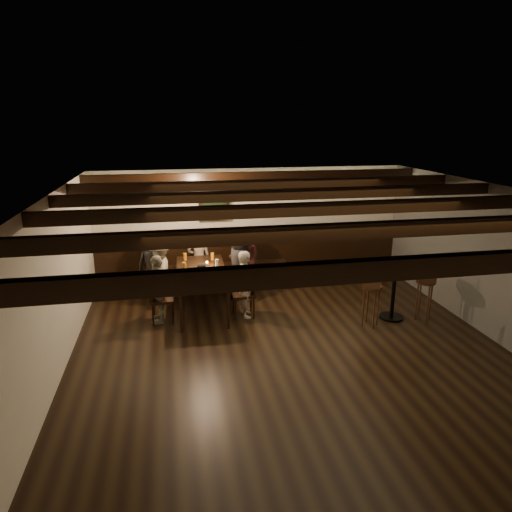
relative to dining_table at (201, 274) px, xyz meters
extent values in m
plane|color=black|center=(1.19, -2.05, -0.67)|extent=(7.00, 7.00, 0.00)
plane|color=black|center=(1.19, -2.05, 1.73)|extent=(7.00, 7.00, 0.00)
plane|color=silver|center=(1.19, 1.45, 0.53)|extent=(6.50, 0.00, 6.50)
plane|color=#565653|center=(4.44, -2.05, 0.53)|extent=(0.00, 7.00, 7.00)
plane|color=silver|center=(-2.06, -2.05, 0.53)|extent=(0.00, 7.00, 7.00)
cube|color=black|center=(1.19, 1.41, -0.12)|extent=(6.50, 0.08, 1.10)
cube|color=black|center=(0.39, 1.15, -0.45)|extent=(3.00, 0.45, 0.45)
cube|color=black|center=(0.39, 1.35, 1.08)|extent=(0.62, 0.12, 0.72)
cube|color=black|center=(0.39, 1.28, 1.08)|extent=(0.50, 0.02, 0.58)
cube|color=black|center=(1.19, -4.95, 1.64)|extent=(6.50, 0.10, 0.16)
cube|color=black|center=(1.19, -3.79, 1.64)|extent=(6.50, 0.10, 0.16)
cube|color=black|center=(1.19, -2.63, 1.64)|extent=(6.50, 0.10, 0.16)
cube|color=black|center=(1.19, -1.47, 1.64)|extent=(6.50, 0.10, 0.16)
cube|color=black|center=(1.19, -0.31, 1.64)|extent=(6.50, 0.10, 0.16)
cube|color=black|center=(1.19, 0.85, 1.64)|extent=(6.50, 0.10, 0.16)
sphere|color=#FFE099|center=(-1.56, 0.83, 1.52)|extent=(0.07, 0.07, 0.07)
sphere|color=#FFE099|center=(-0.19, 0.83, 1.52)|extent=(0.07, 0.07, 0.07)
sphere|color=#FFE099|center=(1.19, 0.83, 1.52)|extent=(0.07, 0.07, 0.07)
sphere|color=#FFE099|center=(2.56, 0.83, 1.52)|extent=(0.07, 0.07, 0.07)
sphere|color=#FFE099|center=(3.94, 0.83, 1.52)|extent=(0.07, 0.07, 0.07)
cube|color=black|center=(0.00, 0.00, 0.03)|extent=(0.93, 1.98, 0.06)
cylinder|color=black|center=(-0.41, -0.91, -0.34)|extent=(0.06, 0.06, 0.68)
cylinder|color=black|center=(-0.36, 0.93, -0.34)|extent=(0.06, 0.06, 0.68)
cylinder|color=black|center=(0.36, -0.93, -0.34)|extent=(0.06, 0.06, 0.68)
cylinder|color=black|center=(0.41, 0.91, -0.34)|extent=(0.06, 0.06, 0.68)
cube|color=black|center=(-0.69, 0.47, -0.26)|extent=(0.41, 0.41, 0.05)
cube|color=black|center=(-0.87, 0.47, -0.02)|extent=(0.05, 0.40, 0.43)
cube|color=black|center=(-0.71, -0.43, -0.27)|extent=(0.40, 0.40, 0.05)
cube|color=black|center=(-0.89, -0.43, -0.03)|extent=(0.05, 0.40, 0.43)
cube|color=black|center=(0.71, 0.43, -0.25)|extent=(0.42, 0.42, 0.05)
cube|color=black|center=(0.90, 0.43, 0.00)|extent=(0.05, 0.41, 0.45)
cube|color=black|center=(0.69, -0.47, -0.26)|extent=(0.41, 0.41, 0.05)
cube|color=black|center=(0.87, -0.47, -0.02)|extent=(0.05, 0.40, 0.43)
imported|color=#242427|center=(-0.88, 0.92, -0.05)|extent=(0.62, 0.41, 1.25)
imported|color=gray|center=(0.03, 1.05, -0.04)|extent=(0.47, 0.32, 1.27)
imported|color=maroon|center=(0.92, 0.88, -0.04)|extent=(0.63, 0.50, 1.28)
imported|color=#A49E8B|center=(-0.74, 0.47, -0.05)|extent=(0.48, 0.81, 1.24)
imported|color=gray|center=(-0.76, -0.43, -0.07)|extent=(0.31, 0.71, 1.20)
imported|color=#28282A|center=(0.76, 0.43, 0.01)|extent=(0.45, 0.68, 1.36)
imported|color=#B4A699|center=(0.74, -0.47, -0.08)|extent=(0.30, 0.44, 1.20)
cylinder|color=#BF7219|center=(-0.26, 0.71, 0.13)|extent=(0.07, 0.07, 0.14)
cylinder|color=#BF7219|center=(0.27, 0.64, 0.13)|extent=(0.07, 0.07, 0.14)
cylinder|color=#BF7219|center=(-0.30, 0.11, 0.13)|extent=(0.07, 0.07, 0.14)
cylinder|color=silver|center=(0.31, 0.19, 0.13)|extent=(0.07, 0.07, 0.14)
cylinder|color=#BF7219|center=(-0.23, -0.44, 0.13)|extent=(0.07, 0.07, 0.14)
cylinder|color=silver|center=(0.19, -0.56, 0.13)|extent=(0.07, 0.07, 0.14)
cylinder|color=#BF7219|center=(0.03, -0.80, 0.13)|extent=(0.07, 0.07, 0.14)
cylinder|color=white|center=(-0.17, -0.70, 0.07)|extent=(0.24, 0.24, 0.01)
cylinder|color=white|center=(0.17, -0.30, 0.07)|extent=(0.24, 0.24, 0.01)
cube|color=black|center=(0.00, -0.05, 0.12)|extent=(0.15, 0.10, 0.12)
cylinder|color=beige|center=(0.13, 0.30, 0.09)|extent=(0.05, 0.05, 0.05)
cylinder|color=black|center=(3.23, -1.05, -0.66)|extent=(0.41, 0.41, 0.04)
cylinder|color=black|center=(3.23, -1.05, -0.19)|extent=(0.07, 0.07, 0.94)
cylinder|color=black|center=(3.23, -1.05, 0.30)|extent=(0.56, 0.56, 0.05)
cylinder|color=#371E11|center=(2.73, -1.25, 0.02)|extent=(0.32, 0.32, 0.05)
cube|color=#371E11|center=(2.65, -1.38, 0.19)|extent=(0.25, 0.17, 0.30)
cylinder|color=#371E11|center=(3.73, -1.20, 0.02)|extent=(0.32, 0.32, 0.05)
cube|color=#371E11|center=(3.67, -1.34, 0.19)|extent=(0.27, 0.14, 0.30)
camera|label=1|loc=(-0.50, -7.84, 2.67)|focal=32.00mm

